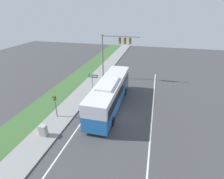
# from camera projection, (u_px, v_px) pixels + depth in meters

# --- Properties ---
(ground_plane) EXTENTS (80.00, 80.00, 0.00)m
(ground_plane) POSITION_uv_depth(u_px,v_px,m) (119.00, 117.00, 19.41)
(ground_plane) COLOR #424244
(sidewalk) EXTENTS (2.80, 80.00, 0.12)m
(sidewalk) POSITION_uv_depth(u_px,v_px,m) (68.00, 109.00, 20.76)
(sidewalk) COLOR gray
(sidewalk) RESTS_ON ground_plane
(grass_verge) EXTENTS (3.60, 80.00, 0.10)m
(grass_verge) POSITION_uv_depth(u_px,v_px,m) (44.00, 106.00, 21.47)
(grass_verge) COLOR #3D6633
(grass_verge) RESTS_ON ground_plane
(lane_divider_near) EXTENTS (0.14, 30.00, 0.01)m
(lane_divider_near) POSITION_uv_depth(u_px,v_px,m) (88.00, 113.00, 20.21)
(lane_divider_near) COLOR silver
(lane_divider_near) RESTS_ON ground_plane
(lane_divider_far) EXTENTS (0.14, 30.00, 0.01)m
(lane_divider_far) POSITION_uv_depth(u_px,v_px,m) (151.00, 122.00, 18.61)
(lane_divider_far) COLOR silver
(lane_divider_far) RESTS_ON ground_plane
(bus) EXTENTS (2.71, 11.79, 3.58)m
(bus) POSITION_uv_depth(u_px,v_px,m) (110.00, 92.00, 20.65)
(bus) COLOR #236BB7
(bus) RESTS_ON ground_plane
(signal_gantry) EXTENTS (5.86, 0.41, 7.33)m
(signal_gantry) POSITION_uv_depth(u_px,v_px,m) (114.00, 48.00, 27.31)
(signal_gantry) COLOR slate
(signal_gantry) RESTS_ON ground_plane
(pedestrian_signal) EXTENTS (0.28, 0.34, 2.62)m
(pedestrian_signal) POSITION_uv_depth(u_px,v_px,m) (55.00, 103.00, 18.62)
(pedestrian_signal) COLOR slate
(pedestrian_signal) RESTS_ON ground_plane
(street_sign) EXTENTS (1.38, 0.08, 2.61)m
(street_sign) POSITION_uv_depth(u_px,v_px,m) (93.00, 79.00, 24.63)
(street_sign) COLOR slate
(street_sign) RESTS_ON ground_plane
(utility_cabinet) EXTENTS (0.65, 0.51, 1.09)m
(utility_cabinet) POSITION_uv_depth(u_px,v_px,m) (43.00, 131.00, 16.23)
(utility_cabinet) COLOR #A8A8A3
(utility_cabinet) RESTS_ON sidewalk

